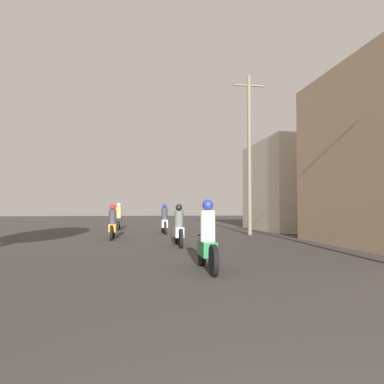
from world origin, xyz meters
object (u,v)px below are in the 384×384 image
motorcycle_silver (179,229)px  building_right_far (290,186)px  motorcycle_orange (113,225)px  motorcycle_black (119,219)px  motorcycle_green (207,242)px  utility_pole_far (249,151)px  motorcycle_white (164,222)px

motorcycle_silver → building_right_far: bearing=48.8°
motorcycle_orange → motorcycle_black: bearing=85.4°
motorcycle_green → utility_pole_far: bearing=72.8°
motorcycle_orange → motorcycle_white: motorcycle_white is taller
motorcycle_black → utility_pole_far: bearing=-33.4°
motorcycle_silver → utility_pole_far: bearing=51.4°
motorcycle_green → building_right_far: (7.77, 13.62, 2.04)m
motorcycle_green → utility_pole_far: 11.47m
motorcycle_silver → motorcycle_black: 10.59m
motorcycle_white → utility_pole_far: utility_pole_far is taller
motorcycle_white → motorcycle_black: 4.67m
motorcycle_green → motorcycle_orange: bearing=111.5°
motorcycle_orange → building_right_far: building_right_far is taller
motorcycle_silver → motorcycle_orange: size_ratio=0.97×
motorcycle_orange → building_right_far: (10.30, 5.11, 2.06)m
motorcycle_green → motorcycle_white: size_ratio=1.05×
motorcycle_white → motorcycle_green: bearing=-79.9°
motorcycle_black → utility_pole_far: (6.69, -5.37, 3.55)m
motorcycle_black → building_right_far: building_right_far is taller
motorcycle_black → motorcycle_white: bearing=-52.1°
motorcycle_black → motorcycle_silver: bearing=-70.7°
motorcycle_green → motorcycle_black: bearing=104.4°
motorcycle_orange → motorcycle_silver: bearing=-58.0°
motorcycle_green → utility_pole_far: utility_pole_far is taller
motorcycle_silver → motorcycle_white: (-0.03, 6.34, 0.03)m
motorcycle_green → motorcycle_black: motorcycle_black is taller
motorcycle_green → motorcycle_silver: motorcycle_green is taller
building_right_far → utility_pole_far: (-3.66, -3.53, 1.54)m
motorcycle_orange → building_right_far: size_ratio=0.31×
building_right_far → motorcycle_black: bearing=169.9°
building_right_far → motorcycle_green: bearing=-119.7°
motorcycle_green → building_right_far: building_right_far is taller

